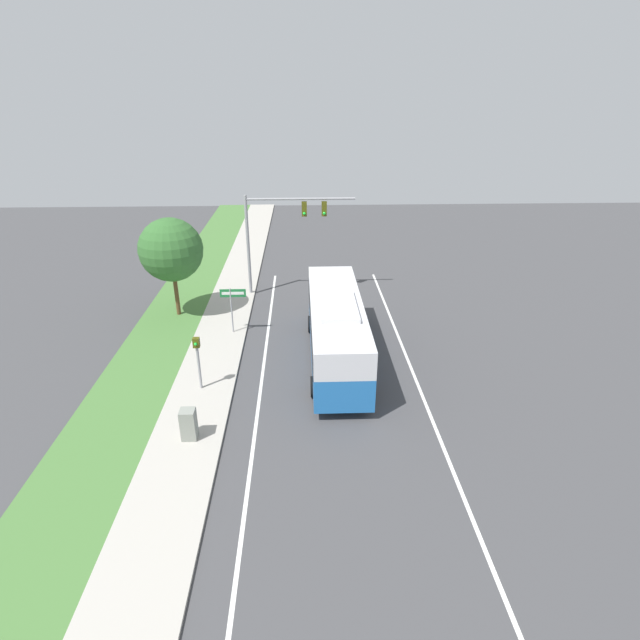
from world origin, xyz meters
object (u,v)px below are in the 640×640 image
street_sign (232,302)px  signal_gantry (280,224)px  utility_cabinet (189,424)px  bus (336,326)px  pedestrian_signal (198,355)px

street_sign → signal_gantry: bearing=67.5°
street_sign → utility_cabinet: street_sign is taller
utility_cabinet → bus: bearing=45.7°
bus → street_sign: 6.27m
bus → utility_cabinet: bearing=-134.3°
pedestrian_signal → street_sign: street_sign is taller
signal_gantry → utility_cabinet: signal_gantry is taller
bus → signal_gantry: (-2.94, 9.12, 2.80)m
pedestrian_signal → street_sign: size_ratio=0.98×
signal_gantry → pedestrian_signal: 12.51m
pedestrian_signal → utility_cabinet: 3.73m
bus → street_sign: size_ratio=3.91×
bus → signal_gantry: bearing=107.9°
bus → street_sign: bearing=149.7°
bus → signal_gantry: signal_gantry is taller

